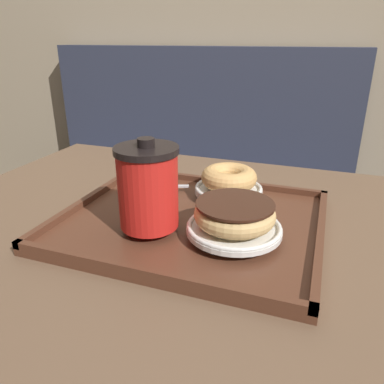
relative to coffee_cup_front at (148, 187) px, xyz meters
name	(u,v)px	position (x,y,z in m)	size (l,w,h in m)	color
booth_bench	(186,211)	(-0.29, 0.92, -0.50)	(1.34, 0.44, 1.00)	#33384C
cafe_table	(170,300)	(0.01, 0.05, -0.26)	(0.98, 0.82, 0.72)	brown
serving_tray	(192,221)	(0.05, 0.07, -0.08)	(0.44, 0.38, 0.02)	#512D1E
coffee_cup_front	(148,187)	(0.00, 0.00, 0.00)	(0.10, 0.10, 0.15)	red
plate_with_chocolate_donut	(234,228)	(0.14, 0.02, -0.06)	(0.15, 0.15, 0.01)	white
donut_chocolate_glazed	(235,213)	(0.14, 0.02, -0.03)	(0.13, 0.13, 0.04)	#DBB270
plate_with_plain_donut	(229,189)	(0.09, 0.18, -0.06)	(0.13, 0.13, 0.01)	white
donut_plain	(229,177)	(0.09, 0.18, -0.03)	(0.11, 0.11, 0.04)	tan
spoon	(141,185)	(-0.09, 0.14, -0.06)	(0.13, 0.06, 0.01)	silver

